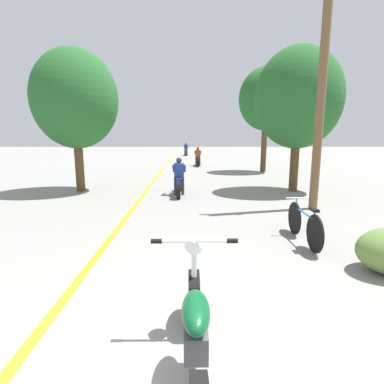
{
  "coord_description": "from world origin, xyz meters",
  "views": [
    {
      "loc": [
        -0.1,
        -2.03,
        2.06
      ],
      "look_at": [
        -0.01,
        4.25,
        0.9
      ],
      "focal_mm": 28.0,
      "sensor_mm": 36.0,
      "label": 1
    }
  ],
  "objects_px": {
    "roadside_tree_right_near": "(298,98)",
    "motorcycle_rider_mid": "(198,159)",
    "utility_pole": "(323,71)",
    "roadside_tree_right_far": "(266,99)",
    "motorcycle_foreground": "(196,329)",
    "bicycle_parked": "(304,224)",
    "motorcycle_rider_lead": "(179,181)",
    "motorcycle_rider_far": "(186,151)",
    "roadside_tree_left": "(75,99)"
  },
  "relations": [
    {
      "from": "roadside_tree_left",
      "to": "motorcycle_rider_mid",
      "type": "distance_m",
      "value": 11.51
    },
    {
      "from": "utility_pole",
      "to": "bicycle_parked",
      "type": "distance_m",
      "value": 4.64
    },
    {
      "from": "roadside_tree_right_far",
      "to": "bicycle_parked",
      "type": "distance_m",
      "value": 12.87
    },
    {
      "from": "utility_pole",
      "to": "roadside_tree_right_near",
      "type": "relative_size",
      "value": 1.4
    },
    {
      "from": "roadside_tree_right_far",
      "to": "bicycle_parked",
      "type": "relative_size",
      "value": 3.44
    },
    {
      "from": "motorcycle_rider_far",
      "to": "motorcycle_rider_mid",
      "type": "bearing_deg",
      "value": -85.55
    },
    {
      "from": "roadside_tree_right_far",
      "to": "motorcycle_foreground",
      "type": "xyz_separation_m",
      "value": [
        -4.42,
        -15.39,
        -3.74
      ]
    },
    {
      "from": "roadside_tree_right_near",
      "to": "bicycle_parked",
      "type": "relative_size",
      "value": 3.04
    },
    {
      "from": "motorcycle_foreground",
      "to": "roadside_tree_right_near",
      "type": "bearing_deg",
      "value": 66.06
    },
    {
      "from": "utility_pole",
      "to": "motorcycle_foreground",
      "type": "height_order",
      "value": "utility_pole"
    },
    {
      "from": "utility_pole",
      "to": "roadside_tree_right_far",
      "type": "distance_m",
      "value": 9.33
    },
    {
      "from": "roadside_tree_left",
      "to": "motorcycle_rider_lead",
      "type": "distance_m",
      "value": 4.85
    },
    {
      "from": "roadside_tree_right_far",
      "to": "motorcycle_rider_lead",
      "type": "bearing_deg",
      "value": -124.06
    },
    {
      "from": "roadside_tree_right_far",
      "to": "roadside_tree_left",
      "type": "height_order",
      "value": "roadside_tree_right_far"
    },
    {
      "from": "roadside_tree_right_near",
      "to": "utility_pole",
      "type": "bearing_deg",
      "value": -98.13
    },
    {
      "from": "motorcycle_rider_mid",
      "to": "bicycle_parked",
      "type": "distance_m",
      "value": 15.9
    },
    {
      "from": "motorcycle_foreground",
      "to": "motorcycle_rider_lead",
      "type": "relative_size",
      "value": 1.03
    },
    {
      "from": "roadside_tree_right_near",
      "to": "motorcycle_rider_lead",
      "type": "height_order",
      "value": "roadside_tree_right_near"
    },
    {
      "from": "motorcycle_rider_lead",
      "to": "motorcycle_rider_mid",
      "type": "relative_size",
      "value": 0.97
    },
    {
      "from": "roadside_tree_right_near",
      "to": "motorcycle_foreground",
      "type": "bearing_deg",
      "value": -113.94
    },
    {
      "from": "utility_pole",
      "to": "motorcycle_rider_mid",
      "type": "relative_size",
      "value": 3.49
    },
    {
      "from": "utility_pole",
      "to": "roadside_tree_left",
      "type": "xyz_separation_m",
      "value": [
        -7.76,
        2.98,
        -0.41
      ]
    },
    {
      "from": "utility_pole",
      "to": "motorcycle_rider_lead",
      "type": "distance_m",
      "value": 5.59
    },
    {
      "from": "motorcycle_rider_far",
      "to": "motorcycle_foreground",
      "type": "bearing_deg",
      "value": -89.53
    },
    {
      "from": "roadside_tree_left",
      "to": "motorcycle_rider_far",
      "type": "height_order",
      "value": "roadside_tree_left"
    },
    {
      "from": "roadside_tree_right_near",
      "to": "motorcycle_rider_far",
      "type": "relative_size",
      "value": 2.61
    },
    {
      "from": "motorcycle_rider_lead",
      "to": "bicycle_parked",
      "type": "xyz_separation_m",
      "value": [
        2.59,
        -5.01,
        -0.13
      ]
    },
    {
      "from": "motorcycle_rider_far",
      "to": "roadside_tree_left",
      "type": "bearing_deg",
      "value": -100.21
    },
    {
      "from": "bicycle_parked",
      "to": "utility_pole",
      "type": "bearing_deg",
      "value": 64.19
    },
    {
      "from": "roadside_tree_right_far",
      "to": "motorcycle_rider_mid",
      "type": "xyz_separation_m",
      "value": [
        -3.76,
        3.73,
        -3.66
      ]
    },
    {
      "from": "roadside_tree_right_near",
      "to": "motorcycle_rider_far",
      "type": "height_order",
      "value": "roadside_tree_right_near"
    },
    {
      "from": "motorcycle_foreground",
      "to": "bicycle_parked",
      "type": "relative_size",
      "value": 1.22
    },
    {
      "from": "utility_pole",
      "to": "motorcycle_rider_far",
      "type": "xyz_separation_m",
      "value": [
        -3.83,
        24.79,
        -3.28
      ]
    },
    {
      "from": "roadside_tree_left",
      "to": "motorcycle_rider_far",
      "type": "relative_size",
      "value": 2.57
    },
    {
      "from": "roadside_tree_right_far",
      "to": "roadside_tree_left",
      "type": "xyz_separation_m",
      "value": [
        -8.6,
        -6.3,
        -0.77
      ]
    },
    {
      "from": "motorcycle_foreground",
      "to": "motorcycle_rider_mid",
      "type": "xyz_separation_m",
      "value": [
        0.66,
        19.12,
        0.08
      ]
    },
    {
      "from": "motorcycle_foreground",
      "to": "bicycle_parked",
      "type": "bearing_deg",
      "value": 56.07
    },
    {
      "from": "motorcycle_foreground",
      "to": "motorcycle_rider_lead",
      "type": "bearing_deg",
      "value": 92.58
    },
    {
      "from": "roadside_tree_left",
      "to": "utility_pole",
      "type": "bearing_deg",
      "value": -21.03
    },
    {
      "from": "roadside_tree_right_far",
      "to": "roadside_tree_right_near",
      "type": "bearing_deg",
      "value": -93.87
    },
    {
      "from": "roadside_tree_right_near",
      "to": "motorcycle_rider_mid",
      "type": "distance_m",
      "value": 11.07
    },
    {
      "from": "roadside_tree_left",
      "to": "motorcycle_rider_mid",
      "type": "bearing_deg",
      "value": 64.23
    },
    {
      "from": "roadside_tree_right_near",
      "to": "bicycle_parked",
      "type": "bearing_deg",
      "value": -107.3
    },
    {
      "from": "motorcycle_rider_lead",
      "to": "roadside_tree_right_near",
      "type": "bearing_deg",
      "value": 8.81
    },
    {
      "from": "roadside_tree_right_near",
      "to": "motorcycle_rider_mid",
      "type": "height_order",
      "value": "roadside_tree_right_near"
    },
    {
      "from": "utility_pole",
      "to": "motorcycle_foreground",
      "type": "distance_m",
      "value": 7.84
    },
    {
      "from": "roadside_tree_left",
      "to": "motorcycle_rider_far",
      "type": "distance_m",
      "value": 22.34
    },
    {
      "from": "utility_pole",
      "to": "bicycle_parked",
      "type": "bearing_deg",
      "value": -115.81
    },
    {
      "from": "utility_pole",
      "to": "roadside_tree_right_far",
      "type": "relative_size",
      "value": 1.24
    },
    {
      "from": "roadside_tree_left",
      "to": "motorcycle_foreground",
      "type": "relative_size",
      "value": 2.46
    }
  ]
}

